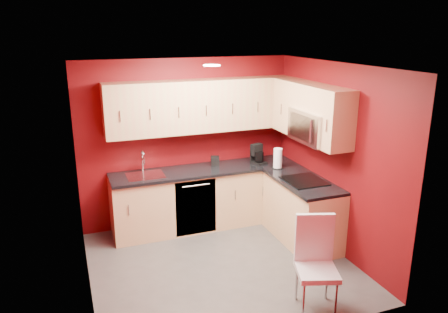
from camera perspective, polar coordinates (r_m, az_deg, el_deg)
floor at (r=5.75m, az=-0.39°, el=-13.97°), size 3.20×3.20×0.00m
ceiling at (r=4.97m, az=-0.45°, el=11.72°), size 3.20×3.20×0.00m
wall_back at (r=6.59m, az=-4.91°, el=1.84°), size 3.20×0.00×3.20m
wall_front at (r=3.95m, az=7.18°, el=-8.58°), size 3.20×0.00×3.20m
wall_left at (r=4.94m, az=-18.17°, el=-4.05°), size 0.00×3.00×3.00m
wall_right at (r=5.94m, az=14.23°, el=-0.28°), size 0.00×3.00×3.00m
base_cabinets_back at (r=6.63m, az=-2.36°, el=-5.45°), size 2.80×0.60×0.87m
base_cabinets_right at (r=6.26m, az=10.13°, el=-7.10°), size 0.60×1.30×0.87m
countertop_back at (r=6.46m, az=-2.36°, el=-1.75°), size 2.80×0.63×0.04m
countertop_right at (r=6.07m, az=10.29°, el=-3.24°), size 0.63×1.27×0.04m
upper_cabinets_back at (r=6.36m, az=-2.86°, el=6.64°), size 2.80×0.35×0.75m
upper_cabinets_right at (r=6.06m, az=10.93°, el=6.46°), size 0.35×1.55×0.75m
microwave at (r=5.89m, az=11.76°, el=3.86°), size 0.42×0.76×0.42m
cooktop at (r=6.03m, az=10.43°, el=-3.12°), size 0.50×0.55×0.01m
sink at (r=6.26m, az=-10.28°, el=-2.11°), size 0.52×0.42×0.35m
dishwasher_front at (r=6.31m, az=-3.70°, el=-6.66°), size 0.60×0.02×0.82m
downlight at (r=5.25m, az=-1.60°, el=11.82°), size 0.20×0.20×0.01m
coffee_maker at (r=6.67m, az=4.59°, el=0.31°), size 0.24×0.28×0.29m
napkin_holder at (r=6.60m, az=-1.18°, el=-0.56°), size 0.15×0.15×0.13m
paper_towel at (r=6.48m, az=7.04°, el=-0.24°), size 0.22×0.22×0.30m
dining_chair at (r=4.81m, az=12.07°, el=-13.86°), size 0.53×0.54×1.03m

